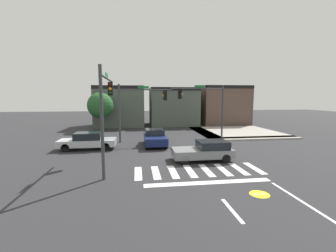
% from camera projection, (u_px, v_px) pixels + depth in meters
% --- Properties ---
extents(ground_plane, '(120.00, 120.00, 0.00)m').
position_uv_depth(ground_plane, '(183.00, 153.00, 18.38)').
color(ground_plane, '#2B2B2D').
extents(crosswalk_near, '(7.73, 2.45, 0.01)m').
position_uv_depth(crosswalk_near, '(198.00, 171.00, 13.96)').
color(crosswalk_near, silver).
rests_on(crosswalk_near, ground_plane).
extents(lane_markings, '(6.80, 20.25, 0.01)m').
position_uv_depth(lane_markings, '(303.00, 249.00, 6.71)').
color(lane_markings, white).
rests_on(lane_markings, ground_plane).
extents(bike_detector_marking, '(0.92, 0.92, 0.01)m').
position_uv_depth(bike_detector_marking, '(259.00, 194.00, 10.55)').
color(bike_detector_marking, yellow).
rests_on(bike_detector_marking, ground_plane).
extents(curb_corner_northeast, '(10.00, 10.60, 0.15)m').
position_uv_depth(curb_corner_northeast, '(234.00, 132.00, 28.78)').
color(curb_corner_northeast, '#9E998E').
rests_on(curb_corner_northeast, ground_plane).
extents(storefront_row, '(24.42, 6.66, 6.34)m').
position_uv_depth(storefront_row, '(175.00, 106.00, 37.22)').
color(storefront_row, '#4C564C').
rests_on(storefront_row, ground_plane).
extents(traffic_signal_northwest, '(5.33, 0.32, 5.75)m').
position_uv_depth(traffic_signal_northwest, '(140.00, 103.00, 22.48)').
color(traffic_signal_northwest, '#383A3D').
rests_on(traffic_signal_northwest, ground_plane).
extents(traffic_signal_northeast, '(5.54, 0.32, 5.70)m').
position_uv_depth(traffic_signal_northeast, '(204.00, 102.00, 23.40)').
color(traffic_signal_northeast, '#383A3D').
rests_on(traffic_signal_northeast, ground_plane).
extents(traffic_signal_southwest, '(0.32, 6.02, 6.14)m').
position_uv_depth(traffic_signal_southwest, '(106.00, 101.00, 13.91)').
color(traffic_signal_southwest, '#383A3D').
rests_on(traffic_signal_southwest, ground_plane).
extents(car_silver, '(4.74, 1.81, 1.47)m').
position_uv_depth(car_silver, '(88.00, 141.00, 19.63)').
color(car_silver, '#B7BABF').
rests_on(car_silver, ground_plane).
extents(car_gray, '(4.20, 1.93, 1.39)m').
position_uv_depth(car_gray, '(205.00, 151.00, 16.19)').
color(car_gray, slate).
rests_on(car_gray, ground_plane).
extents(car_navy, '(1.94, 4.33, 1.49)m').
position_uv_depth(car_navy, '(155.00, 137.00, 21.30)').
color(car_navy, '#141E4C').
rests_on(car_navy, ground_plane).
extents(roadside_tree, '(3.45, 3.45, 5.12)m').
position_uv_depth(roadside_tree, '(100.00, 106.00, 30.58)').
color(roadside_tree, '#4C3823').
rests_on(roadside_tree, ground_plane).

